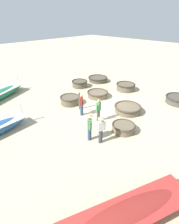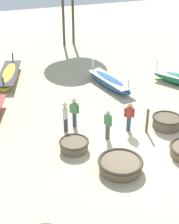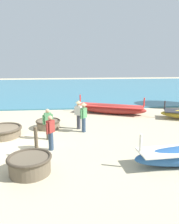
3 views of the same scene
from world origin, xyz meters
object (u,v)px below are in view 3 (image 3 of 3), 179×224
(fisherman_standing_right, at_px, (48,123))
(long_boat_white_hull, at_px, (111,109))
(coracle_center, at_px, (3,131))
(fisherman_by_coracle, at_px, (84,115))
(coracle_front_left, at_px, (30,164))
(fisherman_crouching, at_px, (51,132))
(mooring_post_inland, at_px, (36,143))
(fisherman_hauling, at_px, (79,113))
(coracle_front_right, at_px, (48,124))

(fisherman_standing_right, bearing_deg, long_boat_white_hull, 141.06)
(fisherman_standing_right, bearing_deg, coracle_center, -105.77)
(long_boat_white_hull, height_order, fisherman_by_coracle, fisherman_by_coracle)
(long_boat_white_hull, bearing_deg, coracle_front_left, -27.95)
(fisherman_standing_right, bearing_deg, coracle_front_left, -6.05)
(long_boat_white_hull, bearing_deg, coracle_center, -55.91)
(fisherman_standing_right, distance_m, fisherman_by_coracle, 2.09)
(fisherman_crouching, distance_m, mooring_post_inland, 0.95)
(long_boat_white_hull, relative_size, fisherman_by_coracle, 3.15)
(long_boat_white_hull, xyz_separation_m, fisherman_standing_right, (5.11, -4.13, 0.46))
(long_boat_white_hull, xyz_separation_m, fisherman_hauling, (3.51, -2.55, 0.58))
(fisherman_crouching, height_order, mooring_post_inland, fisherman_crouching)
(fisherman_crouching, bearing_deg, fisherman_hauling, 155.41)
(coracle_center, distance_m, fisherman_hauling, 4.16)
(mooring_post_inland, bearing_deg, long_boat_white_hull, 148.63)
(coracle_center, height_order, fisherman_hauling, fisherman_hauling)
(long_boat_white_hull, height_order, fisherman_standing_right, fisherman_standing_right)
(coracle_front_left, relative_size, coracle_front_right, 1.10)
(coracle_front_right, xyz_separation_m, long_boat_white_hull, (-3.23, 4.32, 0.11))
(coracle_front_right, height_order, fisherman_crouching, fisherman_crouching)
(fisherman_hauling, xyz_separation_m, mooring_post_inland, (3.73, -1.87, -0.30))
(coracle_center, xyz_separation_m, mooring_post_inland, (2.81, 2.13, 0.38))
(coracle_front_right, xyz_separation_m, fisherman_crouching, (3.24, 0.42, 0.57))
(fisherman_crouching, xyz_separation_m, mooring_post_inland, (0.77, -0.52, -0.18))
(fisherman_standing_right, relative_size, fisherman_hauling, 0.94)
(coracle_center, distance_m, coracle_front_right, 2.53)
(long_boat_white_hull, bearing_deg, fisherman_by_coracle, -29.16)
(fisherman_crouching, height_order, fisherman_hauling, fisherman_hauling)
(fisherman_crouching, bearing_deg, coracle_front_right, -172.62)
(long_boat_white_hull, height_order, fisherman_hauling, fisherman_hauling)
(fisherman_hauling, distance_m, mooring_post_inland, 4.18)
(fisherman_standing_right, height_order, mooring_post_inland, fisherman_standing_right)
(coracle_front_left, bearing_deg, fisherman_crouching, 163.53)
(fisherman_by_coracle, distance_m, mooring_post_inland, 3.79)
(fisherman_crouching, relative_size, mooring_post_inland, 1.19)
(coracle_center, height_order, fisherman_crouching, fisherman_crouching)
(fisherman_hauling, bearing_deg, fisherman_crouching, -24.59)
(coracle_front_left, xyz_separation_m, long_boat_white_hull, (-8.45, 4.48, 0.04))
(coracle_front_left, relative_size, fisherman_crouching, 1.00)
(coracle_front_left, xyz_separation_m, fisherman_by_coracle, (-4.34, 2.19, 0.62))
(long_boat_white_hull, relative_size, fisherman_crouching, 3.35)
(coracle_center, bearing_deg, coracle_front_left, 27.14)
(coracle_center, bearing_deg, fisherman_standing_right, 74.23)
(mooring_post_inland, bearing_deg, coracle_front_left, -3.27)
(coracle_front_left, relative_size, fisherman_standing_right, 1.00)
(coracle_front_right, bearing_deg, fisherman_standing_right, 5.69)
(coracle_front_right, height_order, fisherman_standing_right, fisherman_standing_right)
(long_boat_white_hull, distance_m, fisherman_standing_right, 6.59)
(coracle_center, xyz_separation_m, coracle_front_right, (-1.20, 2.23, -0.01))
(coracle_front_left, distance_m, fisherman_crouching, 2.12)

